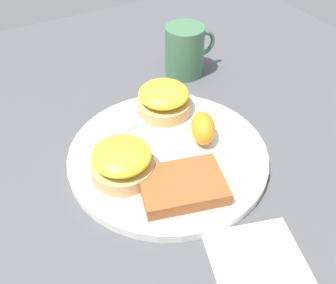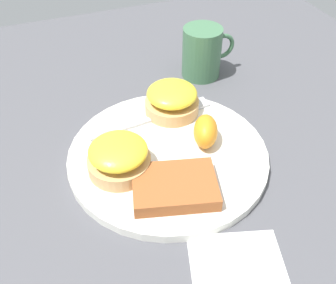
# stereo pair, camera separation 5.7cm
# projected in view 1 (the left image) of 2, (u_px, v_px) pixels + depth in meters

# --- Properties ---
(ground_plane) EXTENTS (1.10, 1.10, 0.00)m
(ground_plane) POSITION_uv_depth(u_px,v_px,m) (168.00, 159.00, 0.59)
(ground_plane) COLOR #4C4C51
(plate) EXTENTS (0.30, 0.30, 0.01)m
(plate) POSITION_uv_depth(u_px,v_px,m) (168.00, 155.00, 0.59)
(plate) COLOR silver
(plate) RESTS_ON ground_plane
(sandwich_benedict_left) EXTENTS (0.09, 0.09, 0.05)m
(sandwich_benedict_left) POSITION_uv_depth(u_px,v_px,m) (164.00, 100.00, 0.64)
(sandwich_benedict_left) COLOR tan
(sandwich_benedict_left) RESTS_ON plate
(sandwich_benedict_right) EXTENTS (0.09, 0.09, 0.05)m
(sandwich_benedict_right) POSITION_uv_depth(u_px,v_px,m) (122.00, 162.00, 0.53)
(sandwich_benedict_right) COLOR tan
(sandwich_benedict_right) RESTS_ON plate
(hashbrown_patty) EXTENTS (0.13, 0.11, 0.02)m
(hashbrown_patty) POSITION_uv_depth(u_px,v_px,m) (182.00, 185.00, 0.52)
(hashbrown_patty) COLOR #9A5128
(hashbrown_patty) RESTS_ON plate
(orange_wedge) EXTENTS (0.06, 0.07, 0.04)m
(orange_wedge) POSITION_uv_depth(u_px,v_px,m) (202.00, 128.00, 0.59)
(orange_wedge) COLOR orange
(orange_wedge) RESTS_ON plate
(fork) EXTENTS (0.21, 0.04, 0.00)m
(fork) POSITION_uv_depth(u_px,v_px,m) (153.00, 118.00, 0.64)
(fork) COLOR silver
(fork) RESTS_ON plate
(cup) EXTENTS (0.10, 0.07, 0.10)m
(cup) POSITION_uv_depth(u_px,v_px,m) (185.00, 51.00, 0.74)
(cup) COLOR #42704C
(cup) RESTS_ON ground_plane
(napkin) EXTENTS (0.14, 0.14, 0.00)m
(napkin) POSITION_uv_depth(u_px,v_px,m) (259.00, 263.00, 0.46)
(napkin) COLOR white
(napkin) RESTS_ON ground_plane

